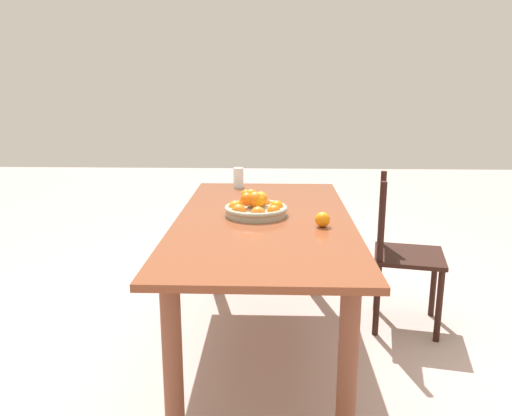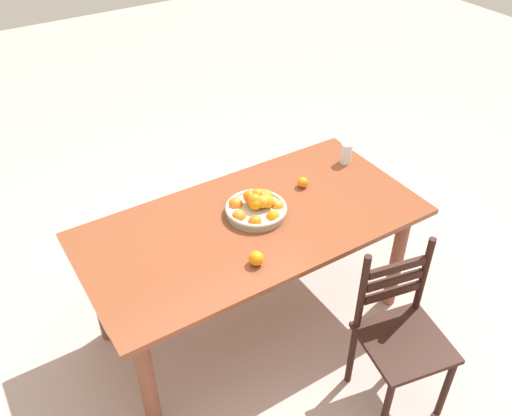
{
  "view_description": "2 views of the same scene",
  "coord_description": "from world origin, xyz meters",
  "px_view_note": "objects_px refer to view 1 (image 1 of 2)",
  "views": [
    {
      "loc": [
        2.55,
        0.05,
        1.45
      ],
      "look_at": [
        -0.05,
        -0.04,
        0.8
      ],
      "focal_mm": 35.97,
      "sensor_mm": 36.0,
      "label": 1
    },
    {
      "loc": [
        1.18,
        1.9,
        2.56
      ],
      "look_at": [
        -0.05,
        -0.04,
        0.8
      ],
      "focal_mm": 38.38,
      "sensor_mm": 36.0,
      "label": 2
    }
  ],
  "objects_px": {
    "orange_loose_0": "(246,195)",
    "dining_table": "(264,239)",
    "chair_near_window": "(401,255)",
    "orange_loose_1": "(323,220)",
    "fruit_bowl": "(256,207)",
    "drinking_glass": "(238,177)"
  },
  "relations": [
    {
      "from": "orange_loose_0",
      "to": "orange_loose_1",
      "type": "bearing_deg",
      "value": 35.35
    },
    {
      "from": "fruit_bowl",
      "to": "orange_loose_0",
      "type": "relative_size",
      "value": 5.36
    },
    {
      "from": "dining_table",
      "to": "drinking_glass",
      "type": "relative_size",
      "value": 14.0
    },
    {
      "from": "orange_loose_1",
      "to": "chair_near_window",
      "type": "bearing_deg",
      "value": 133.9
    },
    {
      "from": "orange_loose_0",
      "to": "orange_loose_1",
      "type": "distance_m",
      "value": 0.69
    },
    {
      "from": "dining_table",
      "to": "orange_loose_1",
      "type": "distance_m",
      "value": 0.36
    },
    {
      "from": "orange_loose_1",
      "to": "fruit_bowl",
      "type": "bearing_deg",
      "value": -122.39
    },
    {
      "from": "dining_table",
      "to": "orange_loose_0",
      "type": "xyz_separation_m",
      "value": [
        -0.41,
        -0.11,
        0.14
      ]
    },
    {
      "from": "chair_near_window",
      "to": "orange_loose_0",
      "type": "xyz_separation_m",
      "value": [
        -0.06,
        -0.92,
        0.34
      ]
    },
    {
      "from": "dining_table",
      "to": "orange_loose_0",
      "type": "height_order",
      "value": "orange_loose_0"
    },
    {
      "from": "fruit_bowl",
      "to": "orange_loose_1",
      "type": "height_order",
      "value": "fruit_bowl"
    },
    {
      "from": "dining_table",
      "to": "orange_loose_1",
      "type": "xyz_separation_m",
      "value": [
        0.16,
        0.29,
        0.15
      ]
    },
    {
      "from": "fruit_bowl",
      "to": "drinking_glass",
      "type": "xyz_separation_m",
      "value": [
        -0.73,
        -0.14,
        0.02
      ]
    },
    {
      "from": "fruit_bowl",
      "to": "orange_loose_1",
      "type": "bearing_deg",
      "value": 57.61
    },
    {
      "from": "chair_near_window",
      "to": "fruit_bowl",
      "type": "relative_size",
      "value": 2.75
    },
    {
      "from": "orange_loose_1",
      "to": "orange_loose_0",
      "type": "bearing_deg",
      "value": -144.65
    },
    {
      "from": "chair_near_window",
      "to": "fruit_bowl",
      "type": "xyz_separation_m",
      "value": [
        0.29,
        -0.85,
        0.35
      ]
    },
    {
      "from": "chair_near_window",
      "to": "drinking_glass",
      "type": "bearing_deg",
      "value": 77.98
    },
    {
      "from": "orange_loose_0",
      "to": "dining_table",
      "type": "bearing_deg",
      "value": 15.65
    },
    {
      "from": "chair_near_window",
      "to": "drinking_glass",
      "type": "height_order",
      "value": "chair_near_window"
    },
    {
      "from": "chair_near_window",
      "to": "orange_loose_1",
      "type": "xyz_separation_m",
      "value": [
        0.5,
        -0.52,
        0.35
      ]
    },
    {
      "from": "dining_table",
      "to": "chair_near_window",
      "type": "relative_size",
      "value": 1.99
    }
  ]
}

